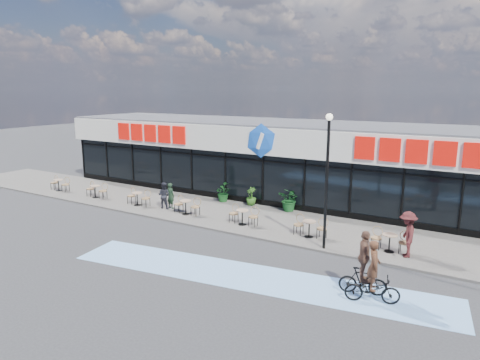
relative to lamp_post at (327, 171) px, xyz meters
The scene contains 20 objects.
ground 6.72m from the lamp_post, 156.72° to the right, with size 120.00×120.00×0.00m, color #28282B.
sidewalk 6.67m from the lamp_post, 157.63° to the left, with size 44.00×5.00×0.10m, color #5D5952.
bike_lane 5.25m from the lamp_post, 109.51° to the right, with size 14.00×2.20×0.01m, color #72A1D8.
building 9.37m from the lamp_post, 125.02° to the left, with size 30.60×6.57×4.75m.
lamp_post is the anchor object (origin of this frame).
bistro_set_0 18.58m from the lamp_post, behind, with size 1.54×0.62×0.90m.
bistro_set_1 15.18m from the lamp_post, behind, with size 1.54×0.62×0.90m.
bistro_set_2 11.81m from the lamp_post, behind, with size 1.54×0.62×0.90m.
bistro_set_3 8.51m from the lamp_post, behind, with size 1.54×0.62×0.90m.
bistro_set_4 5.42m from the lamp_post, 166.71° to the left, with size 1.54×0.62×0.90m.
bistro_set_5 3.18m from the lamp_post, 134.56° to the left, with size 1.54×0.62×0.90m.
bistro_set_6 3.85m from the lamp_post, 23.82° to the left, with size 1.54×0.62×0.90m.
potted_plant_left 9.20m from the lamp_post, 151.78° to the left, with size 0.97×0.84×1.08m, color #134518.
potted_plant_mid 7.80m from the lamp_post, 143.88° to the left, with size 0.58×0.58×1.04m, color #264F16.
potted_plant_right 6.16m from the lamp_post, 129.01° to the left, with size 1.15×1.00×1.28m, color #14461A.
patron_left 9.86m from the lamp_post, behind, with size 0.52×0.34×1.43m, color black.
patron_right 10.14m from the lamp_post, behind, with size 0.71×0.55×1.46m, color #22222A.
pedestrian_a 3.97m from the lamp_post, 14.50° to the left, with size 1.18×0.68×1.83m, color #3E1617.
cyclist_a 4.61m from the lamp_post, 51.66° to the right, with size 1.59×1.08×2.17m.
cyclist_b 5.22m from the lamp_post, 50.74° to the right, with size 1.79×1.09×2.04m.
Camera 1 is at (10.94, -13.88, 6.58)m, focal length 32.00 mm.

